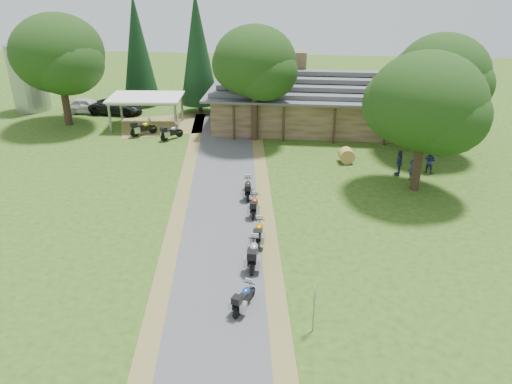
# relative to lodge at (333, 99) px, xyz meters

# --- Properties ---
(ground) EXTENTS (120.00, 120.00, 0.00)m
(ground) POSITION_rel_lodge_xyz_m (-6.00, -24.00, -2.45)
(ground) COLOR #2D4714
(ground) RESTS_ON ground
(driveway) EXTENTS (51.95, 51.95, 0.00)m
(driveway) POSITION_rel_lodge_xyz_m (-6.50, -20.00, -2.45)
(driveway) COLOR #4D4D50
(driveway) RESTS_ON ground
(lodge) EXTENTS (21.40, 9.40, 4.90)m
(lodge) POSITION_rel_lodge_xyz_m (0.00, 0.00, 0.00)
(lodge) COLOR brown
(lodge) RESTS_ON ground
(silo) EXTENTS (3.67, 3.67, 6.77)m
(silo) POSITION_rel_lodge_xyz_m (-28.83, 2.43, 0.93)
(silo) COLOR gray
(silo) RESTS_ON ground
(carport) EXTENTS (6.50, 4.63, 2.68)m
(carport) POSITION_rel_lodge_xyz_m (-16.06, -1.68, -1.11)
(carport) COLOR white
(carport) RESTS_ON ground
(car_white_sedan) EXTENTS (2.41, 5.49, 1.82)m
(car_white_sedan) POSITION_rel_lodge_xyz_m (-23.10, 1.83, -1.54)
(car_white_sedan) COLOR silver
(car_white_sedan) RESTS_ON ground
(car_dark_suv) EXTENTS (2.65, 5.58, 2.09)m
(car_dark_suv) POSITION_rel_lodge_xyz_m (-20.19, 1.86, -1.41)
(car_dark_suv) COLOR black
(car_dark_suv) RESTS_ON ground
(motorcycle_row_a) EXTENTS (1.08, 1.79, 1.17)m
(motorcycle_row_a) POSITION_rel_lodge_xyz_m (-4.50, -25.90, -1.87)
(motorcycle_row_a) COLOR navy
(motorcycle_row_a) RESTS_ON ground
(motorcycle_row_b) EXTENTS (0.70, 2.05, 1.40)m
(motorcycle_row_b) POSITION_rel_lodge_xyz_m (-4.47, -22.59, -1.75)
(motorcycle_row_b) COLOR #999BA0
(motorcycle_row_b) RESTS_ON ground
(motorcycle_row_c) EXTENTS (0.62, 1.88, 1.28)m
(motorcycle_row_c) POSITION_rel_lodge_xyz_m (-4.43, -20.48, -1.81)
(motorcycle_row_c) COLOR #C68605
(motorcycle_row_c) RESTS_ON ground
(motorcycle_row_d) EXTENTS (0.60, 1.76, 1.20)m
(motorcycle_row_d) POSITION_rel_lodge_xyz_m (-4.98, -17.30, -1.85)
(motorcycle_row_d) COLOR red
(motorcycle_row_d) RESTS_ON ground
(motorcycle_row_e) EXTENTS (0.80, 1.89, 1.25)m
(motorcycle_row_e) POSITION_rel_lodge_xyz_m (-5.63, -15.05, -1.82)
(motorcycle_row_e) COLOR black
(motorcycle_row_e) RESTS_ON ground
(motorcycle_carport_a) EXTENTS (1.99, 1.88, 1.41)m
(motorcycle_carport_a) POSITION_rel_lodge_xyz_m (-15.67, -4.15, -1.74)
(motorcycle_carport_a) COLOR yellow
(motorcycle_carport_a) RESTS_ON ground
(motorcycle_carport_b) EXTENTS (1.70, 1.85, 1.30)m
(motorcycle_carport_b) POSITION_rel_lodge_xyz_m (-13.09, -4.84, -1.80)
(motorcycle_carport_b) COLOR gray
(motorcycle_carport_b) RESTS_ON ground
(person_a) EXTENTS (0.65, 0.51, 2.11)m
(person_a) POSITION_rel_lodge_xyz_m (5.00, -11.22, -1.40)
(person_a) COLOR navy
(person_a) RESTS_ON ground
(person_b) EXTENTS (0.73, 0.72, 2.10)m
(person_b) POSITION_rel_lodge_xyz_m (6.34, -9.94, -1.40)
(person_b) COLOR navy
(person_b) RESTS_ON ground
(person_c) EXTENTS (0.43, 0.60, 2.08)m
(person_c) POSITION_rel_lodge_xyz_m (4.17, -10.55, -1.41)
(person_c) COLOR navy
(person_c) RESTS_ON ground
(hay_bale) EXTENTS (1.16, 1.08, 1.05)m
(hay_bale) POSITION_rel_lodge_xyz_m (0.78, -8.60, -1.92)
(hay_bale) COLOR #9F743A
(hay_bale) RESTS_ON ground
(sign_post) EXTENTS (0.37, 0.06, 2.07)m
(sign_post) POSITION_rel_lodge_xyz_m (-1.62, -27.06, -1.42)
(sign_post) COLOR gray
(sign_post) RESTS_ON ground
(oak_lodge_left) EXTENTS (6.36, 6.36, 10.23)m
(oak_lodge_left) POSITION_rel_lodge_xyz_m (-6.34, -4.31, 2.67)
(oak_lodge_left) COLOR black
(oak_lodge_left) RESTS_ON ground
(oak_lodge_right) EXTENTS (6.60, 6.60, 9.66)m
(oak_lodge_right) POSITION_rel_lodge_xyz_m (7.39, -5.60, 2.38)
(oak_lodge_right) COLOR black
(oak_lodge_right) RESTS_ON ground
(oak_driveway) EXTENTS (6.95, 6.95, 9.30)m
(oak_driveway) POSITION_rel_lodge_xyz_m (4.83, -12.93, 2.20)
(oak_driveway) COLOR black
(oak_driveway) RESTS_ON ground
(oak_silo) EXTENTS (7.74, 7.74, 10.05)m
(oak_silo) POSITION_rel_lodge_xyz_m (-23.24, -1.91, 2.57)
(oak_silo) COLOR black
(oak_silo) RESTS_ON ground
(cedar_near) EXTENTS (3.54, 3.54, 11.01)m
(cedar_near) POSITION_rel_lodge_xyz_m (-12.37, 3.12, 3.06)
(cedar_near) COLOR black
(cedar_near) RESTS_ON ground
(cedar_far) EXTENTS (3.40, 3.40, 10.59)m
(cedar_far) POSITION_rel_lodge_xyz_m (-18.76, 5.31, 2.84)
(cedar_far) COLOR black
(cedar_far) RESTS_ON ground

